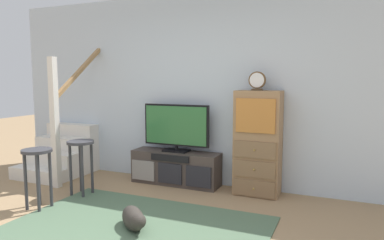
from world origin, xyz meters
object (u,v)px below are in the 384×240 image
object	(u,v)px
media_console	(176,168)
side_cabinet	(258,143)
television	(176,127)
dog	(134,218)
desk_clock	(257,81)
bar_stool_near	(37,165)
bar_stool_far	(81,155)

from	to	relation	value
media_console	side_cabinet	xyz separation A→B (m)	(1.18, 0.01, 0.44)
television	dog	bearing A→B (deg)	-79.55
desk_clock	television	bearing A→B (deg)	178.58
bar_stool_near	bar_stool_far	size ratio (longest dim) A/B	0.99
dog	bar_stool_near	bearing A→B (deg)	177.18
television	side_cabinet	bearing A→B (deg)	-0.67
television	dog	distance (m)	1.77
bar_stool_near	dog	size ratio (longest dim) A/B	1.54
side_cabinet	desk_clock	bearing A→B (deg)	-145.21
television	side_cabinet	size ratio (longest dim) A/B	0.73
media_console	bar_stool_near	xyz separation A→B (m)	(-1.04, -1.51, 0.29)
side_cabinet	dog	xyz separation A→B (m)	(-0.88, -1.58, -0.56)
television	desk_clock	distance (m)	1.33
media_console	side_cabinet	distance (m)	1.26
side_cabinet	bar_stool_far	world-z (taller)	side_cabinet
media_console	bar_stool_far	distance (m)	1.33
desk_clock	bar_stool_far	xyz separation A→B (m)	(-2.07, -0.91, -0.95)
side_cabinet	desk_clock	world-z (taller)	desk_clock
bar_stool_far	dog	xyz separation A→B (m)	(1.21, -0.65, -0.41)
television	bar_stool_far	world-z (taller)	television
media_console	dog	bearing A→B (deg)	-79.40
media_console	side_cabinet	bearing A→B (deg)	0.50
television	side_cabinet	world-z (taller)	side_cabinet
bar_stool_near	side_cabinet	bearing A→B (deg)	34.43
dog	media_console	bearing A→B (deg)	100.60
television	desk_clock	xyz separation A→B (m)	(1.16, -0.03, 0.65)
desk_clock	dog	bearing A→B (deg)	-118.77
media_console	dog	world-z (taller)	media_console
media_console	desk_clock	world-z (taller)	desk_clock
dog	television	bearing A→B (deg)	100.45
side_cabinet	television	bearing A→B (deg)	179.33
television	dog	size ratio (longest dim) A/B	2.16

